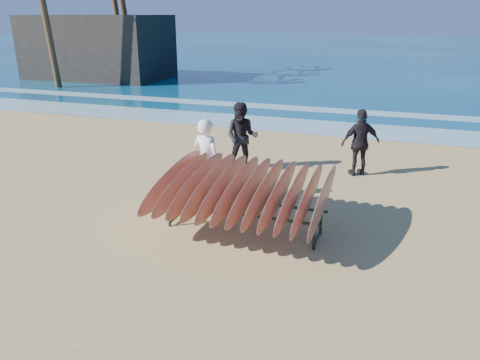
{
  "coord_description": "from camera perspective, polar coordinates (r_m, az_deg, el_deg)",
  "views": [
    {
      "loc": [
        2.89,
        -7.53,
        4.08
      ],
      "look_at": [
        0.0,
        0.8,
        0.95
      ],
      "focal_mm": 35.0,
      "sensor_mm": 36.0,
      "label": 1
    }
  ],
  "objects": [
    {
      "name": "foam_far",
      "position": [
        21.62,
        11.22,
        8.32
      ],
      "size": [
        160.0,
        160.0,
        0.0
      ],
      "primitive_type": "plane",
      "color": "white",
      "rests_on": "ground"
    },
    {
      "name": "surfboard_rack",
      "position": [
        9.07,
        0.44,
        -1.2
      ],
      "size": [
        3.21,
        2.86,
        1.37
      ],
      "rotation": [
        0.0,
        0.0,
        -0.01
      ],
      "color": "black",
      "rests_on": "ground"
    },
    {
      "name": "ground",
      "position": [
        9.04,
        -1.67,
        -7.3
      ],
      "size": [
        120.0,
        120.0,
        0.0
      ],
      "primitive_type": "plane",
      "color": "tan",
      "rests_on": "ground"
    },
    {
      "name": "building",
      "position": [
        33.67,
        -16.95,
        15.25
      ],
      "size": [
        9.11,
        5.06,
        4.05
      ],
      "primitive_type": "cube",
      "color": "#2D2823",
      "rests_on": "ground"
    },
    {
      "name": "foam_near",
      "position": [
        18.23,
        9.58,
        6.37
      ],
      "size": [
        160.0,
        160.0,
        0.0
      ],
      "primitive_type": "plane",
      "color": "white",
      "rests_on": "ground"
    },
    {
      "name": "person_dark_a",
      "position": [
        12.74,
        0.23,
        5.26
      ],
      "size": [
        1.0,
        0.83,
        1.87
      ],
      "primitive_type": "imported",
      "rotation": [
        0.0,
        0.0,
        0.14
      ],
      "color": "black",
      "rests_on": "ground"
    },
    {
      "name": "person_white",
      "position": [
        10.56,
        -4.08,
        2.34
      ],
      "size": [
        0.79,
        0.62,
        1.93
      ],
      "primitive_type": "imported",
      "rotation": [
        0.0,
        0.0,
        2.9
      ],
      "color": "white",
      "rests_on": "ground"
    },
    {
      "name": "person_dark_b",
      "position": [
        12.74,
        14.47,
        4.42
      ],
      "size": [
        1.12,
        0.88,
        1.78
      ],
      "primitive_type": "imported",
      "rotation": [
        0.0,
        0.0,
        3.65
      ],
      "color": "black",
      "rests_on": "ground"
    },
    {
      "name": "ocean",
      "position": [
        62.73,
        17.04,
        15.02
      ],
      "size": [
        160.0,
        160.0,
        0.0
      ],
      "primitive_type": "plane",
      "color": "navy",
      "rests_on": "ground"
    }
  ]
}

